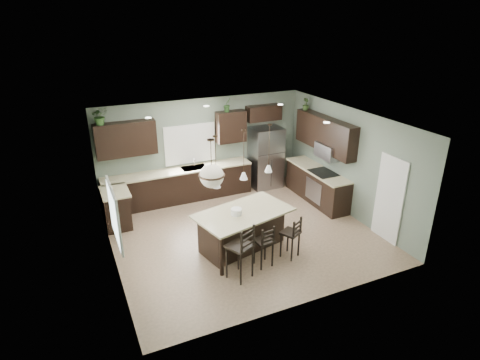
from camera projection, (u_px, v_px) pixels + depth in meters
name	position (u px, v px, depth m)	size (l,w,h in m)	color
ground	(243.00, 234.00, 9.74)	(6.00, 6.00, 0.00)	#9E8466
pantry_door	(389.00, 199.00, 9.17)	(0.04, 0.82, 2.04)	white
window_back	(190.00, 144.00, 11.29)	(1.35, 0.02, 1.00)	white
window_left	(114.00, 215.00, 7.34)	(0.02, 1.10, 1.00)	white
left_return_cabs	(116.00, 209.00, 9.97)	(0.60, 0.90, 0.90)	black
left_return_countertop	(115.00, 192.00, 9.80)	(0.66, 0.96, 0.04)	#C4BD94
back_lower_cabs	(179.00, 186.00, 11.30)	(4.20, 0.60, 0.90)	black
back_countertop	(179.00, 171.00, 11.10)	(4.20, 0.66, 0.04)	#C4BD94
sink_inset	(194.00, 168.00, 11.27)	(0.70, 0.45, 0.01)	gray
faucet	(194.00, 163.00, 11.19)	(0.02, 0.02, 0.28)	silver
back_upper_left	(126.00, 139.00, 10.34)	(1.55, 0.34, 0.90)	black
back_upper_right	(231.00, 127.00, 11.46)	(0.85, 0.34, 0.90)	black
fridge_header	(264.00, 113.00, 11.74)	(1.05, 0.34, 0.45)	black
right_lower_cabs	(317.00, 185.00, 11.33)	(0.60, 2.35, 0.90)	black
right_countertop	(317.00, 170.00, 11.14)	(0.66, 2.35, 0.04)	#C4BD94
cooktop	(323.00, 173.00, 10.90)	(0.58, 0.75, 0.02)	black
wall_oven_front	(313.00, 191.00, 10.98)	(0.01, 0.72, 0.60)	gray
right_upper_cabs	(325.00, 134.00, 10.80)	(0.34, 2.35, 0.90)	black
microwave	(328.00, 151.00, 10.70)	(0.40, 0.75, 0.40)	gray
refrigerator	(266.00, 158.00, 12.09)	(0.90, 0.74, 1.85)	gray
kitchen_island	(243.00, 230.00, 8.98)	(2.09, 1.19, 0.92)	black
serving_dish	(236.00, 212.00, 8.66)	(0.24, 0.24, 0.14)	white
bar_stool_left	(240.00, 252.00, 7.92)	(0.45, 0.45, 1.21)	black
bar_stool_center	(263.00, 245.00, 8.36)	(0.36, 0.36, 0.97)	black
bar_stool_right	(290.00, 237.00, 8.66)	(0.36, 0.36, 0.97)	black
pendant_left	(216.00, 162.00, 7.89)	(0.17, 0.17, 1.10)	silver
pendant_center	(244.00, 155.00, 8.29)	(0.17, 0.17, 1.10)	white
pendant_right	(269.00, 148.00, 8.68)	(0.17, 0.17, 1.10)	white
chandelier	(211.00, 164.00, 7.65)	(0.51, 0.51, 0.99)	beige
plant_back_left	(100.00, 116.00, 9.84)	(0.40, 0.35, 0.45)	#305826
plant_back_right	(227.00, 105.00, 11.13)	(0.22, 0.18, 0.41)	#2D5525
plant_right_wall	(306.00, 104.00, 11.35)	(0.19, 0.19, 0.34)	#2F481F
room_shell	(243.00, 169.00, 9.08)	(6.00, 6.00, 6.00)	slate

